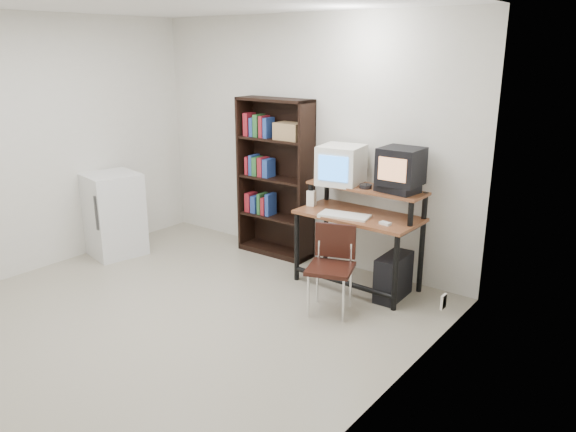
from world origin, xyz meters
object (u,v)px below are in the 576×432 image
Objects in this scene: mini_fridge at (114,214)px; pc_tower at (393,277)px; crt_monitor at (341,165)px; crt_tv at (401,166)px; computer_desk at (360,219)px; bookshelf at (276,176)px; school_chair at (332,260)px.

pc_tower is at bearing 27.54° from mini_fridge.
crt_monitor is 0.63m from crt_tv.
computer_desk is 2.64× the size of pc_tower.
bookshelf reaches higher than pc_tower.
mini_fridge is at bearing -161.99° from crt_tv.
mini_fridge reaches higher than pc_tower.
crt_tv reaches higher than school_chair.
computer_desk is 3.24× the size of crt_tv.
bookshelf reaches higher than mini_fridge.
school_chair is 2.74m from mini_fridge.
computer_desk is at bearing -162.06° from crt_tv.
crt_monitor is 2.65m from mini_fridge.
bookshelf reaches higher than computer_desk.
bookshelf is at bearing 174.86° from crt_tv.
bookshelf is (-1.29, 0.84, 0.43)m from school_chair.
bookshelf is (-1.55, 0.12, -0.32)m from crt_tv.
school_chair is at bearing -34.12° from bookshelf.
crt_monitor is 1.03× the size of pc_tower.
computer_desk reaches higher than school_chair.
crt_tv is 3.24m from mini_fridge.
pc_tower is 0.48× the size of mini_fridge.
mini_fridge is at bearing -160.10° from computer_desk.
computer_desk is 1.55× the size of school_chair.
crt_tv is (0.63, 0.02, 0.06)m from crt_monitor.
crt_tv is at bearing 19.81° from computer_desk.
school_chair is (-0.33, -0.55, 0.26)m from pc_tower.
mini_fridge is (-1.43, -1.13, -0.43)m from bookshelf.
pc_tower is 0.26× the size of bookshelf.
mini_fridge is at bearing 166.56° from school_chair.
crt_tv is 1.03m from pc_tower.
mini_fridge is (-2.36, -0.99, -0.69)m from crt_monitor.
pc_tower is at bearing -67.89° from crt_tv.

